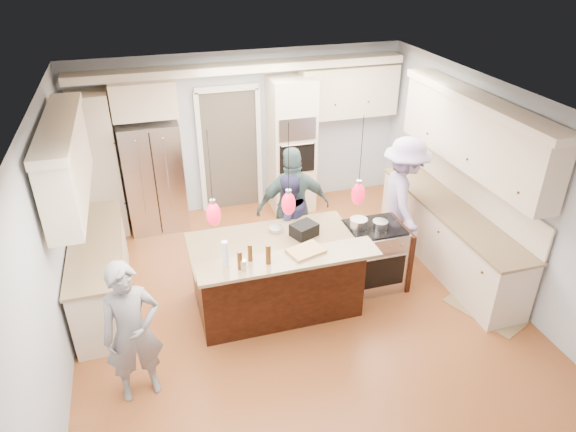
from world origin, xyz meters
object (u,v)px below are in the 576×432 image
(person_bar_end, at_px, (132,333))
(person_far_left, at_px, (288,223))
(island_range, at_px, (374,255))
(refrigerator, at_px, (154,176))
(kitchen_island, at_px, (276,274))

(person_bar_end, bearing_deg, person_far_left, 29.79)
(island_range, relative_size, person_far_left, 0.62)
(refrigerator, bearing_deg, island_range, -42.59)
(kitchen_island, xyz_separation_m, person_far_left, (0.39, 0.78, 0.25))
(person_bar_end, bearing_deg, island_range, 8.95)
(refrigerator, height_order, island_range, refrigerator)
(person_bar_end, height_order, person_far_left, person_bar_end)
(person_far_left, bearing_deg, island_range, 132.48)
(refrigerator, height_order, person_bar_end, refrigerator)
(kitchen_island, bearing_deg, person_far_left, 63.39)
(person_far_left, bearing_deg, person_bar_end, 26.63)
(island_range, relative_size, person_bar_end, 0.57)
(island_range, height_order, person_far_left, person_far_left)
(kitchen_island, xyz_separation_m, person_bar_end, (-1.76, -1.00, 0.33))
(refrigerator, xyz_separation_m, island_range, (2.71, -2.49, -0.44))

